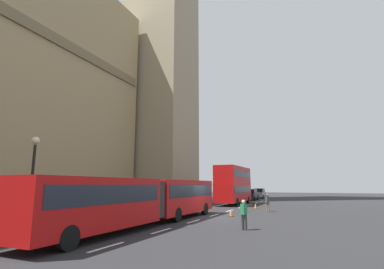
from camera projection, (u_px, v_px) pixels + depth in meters
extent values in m
plane|color=#262628|center=(208.00, 217.00, 22.90)|extent=(160.00, 160.00, 0.00)
cube|color=silver|center=(107.00, 247.00, 11.85)|extent=(2.20, 0.16, 0.01)
cube|color=silver|center=(161.00, 231.00, 16.01)|extent=(2.20, 0.16, 0.01)
cube|color=silver|center=(194.00, 221.00, 20.17)|extent=(2.20, 0.16, 0.01)
cube|color=silver|center=(215.00, 215.00, 24.33)|extent=(2.20, 0.16, 0.01)
cube|color=silver|center=(230.00, 211.00, 28.49)|extent=(2.20, 0.16, 0.01)
cube|color=silver|center=(241.00, 207.00, 32.65)|extent=(2.20, 0.16, 0.01)
cube|color=silver|center=(249.00, 205.00, 36.80)|extent=(2.20, 0.16, 0.01)
cube|color=silver|center=(256.00, 203.00, 40.96)|extent=(2.20, 0.16, 0.01)
cube|color=silver|center=(262.00, 201.00, 45.12)|extent=(2.20, 0.16, 0.01)
cube|color=tan|center=(162.00, 35.00, 52.24)|extent=(10.28, 10.28, 59.09)
cube|color=#B20F0F|center=(179.00, 196.00, 22.80)|extent=(8.68, 2.50, 2.50)
cube|color=#1E232D|center=(179.00, 190.00, 22.88)|extent=(7.99, 2.54, 0.90)
cube|color=#B20F0F|center=(94.00, 203.00, 14.13)|extent=(8.68, 2.50, 2.50)
cube|color=#1E232D|center=(95.00, 194.00, 14.21)|extent=(7.99, 2.54, 0.90)
cylinder|color=#2D2D2D|center=(147.00, 199.00, 18.47)|extent=(2.38, 2.38, 2.25)
cylinder|color=black|center=(205.00, 209.00, 24.67)|extent=(1.00, 0.30, 1.00)
cylinder|color=black|center=(177.00, 215.00, 19.80)|extent=(1.00, 0.30, 1.00)
cylinder|color=black|center=(68.00, 238.00, 11.14)|extent=(1.00, 0.30, 1.00)
cube|color=#B20F0F|center=(234.00, 192.00, 37.79)|extent=(9.73, 2.50, 2.40)
cube|color=black|center=(234.00, 189.00, 37.85)|extent=(8.75, 2.54, 0.84)
cube|color=#B20F0F|center=(233.00, 175.00, 38.18)|extent=(9.53, 2.50, 2.10)
cube|color=black|center=(233.00, 174.00, 38.20)|extent=(8.75, 2.54, 0.84)
cylinder|color=black|center=(248.00, 200.00, 39.98)|extent=(1.00, 0.30, 1.00)
cylinder|color=black|center=(236.00, 202.00, 34.35)|extent=(1.00, 0.30, 1.00)
cube|color=black|center=(251.00, 196.00, 48.48)|extent=(4.40, 1.80, 0.90)
cube|color=black|center=(251.00, 191.00, 48.43)|extent=(2.46, 1.66, 0.70)
cylinder|color=black|center=(258.00, 198.00, 49.37)|extent=(0.64, 0.30, 0.64)
cylinder|color=black|center=(254.00, 199.00, 46.82)|extent=(0.64, 0.30, 0.64)
cube|color=gray|center=(260.00, 194.00, 56.07)|extent=(4.40, 1.80, 0.90)
cube|color=black|center=(259.00, 190.00, 56.02)|extent=(2.46, 1.66, 0.70)
cylinder|color=black|center=(265.00, 196.00, 56.96)|extent=(0.64, 0.30, 0.64)
cylinder|color=black|center=(263.00, 197.00, 54.41)|extent=(0.64, 0.30, 0.64)
cube|color=black|center=(231.00, 216.00, 23.29)|extent=(0.36, 0.36, 0.03)
cone|color=orange|center=(231.00, 213.00, 23.34)|extent=(0.28, 0.28, 0.55)
cylinder|color=white|center=(231.00, 212.00, 23.35)|extent=(0.17, 0.17, 0.08)
cube|color=black|center=(256.00, 209.00, 30.93)|extent=(0.36, 0.36, 0.03)
cone|color=orange|center=(255.00, 206.00, 30.98)|extent=(0.28, 0.28, 0.55)
cylinder|color=white|center=(255.00, 206.00, 30.98)|extent=(0.17, 0.17, 0.08)
cylinder|color=black|center=(27.00, 229.00, 15.58)|extent=(0.32, 0.32, 0.30)
cylinder|color=black|center=(31.00, 187.00, 15.97)|extent=(0.16, 0.16, 4.80)
sphere|color=beige|center=(36.00, 141.00, 16.43)|extent=(0.44, 0.44, 0.44)
cylinder|color=#333333|center=(243.00, 222.00, 16.44)|extent=(0.16, 0.16, 0.86)
cylinder|color=#333333|center=(246.00, 222.00, 16.31)|extent=(0.16, 0.16, 0.86)
cube|color=#267F4C|center=(244.00, 209.00, 16.50)|extent=(0.45, 0.34, 0.60)
sphere|color=beige|center=(243.00, 202.00, 16.57)|extent=(0.22, 0.22, 0.22)
cylinder|color=#726651|center=(269.00, 207.00, 27.28)|extent=(0.16, 0.16, 0.86)
cylinder|color=#726651|center=(267.00, 207.00, 27.43)|extent=(0.16, 0.16, 0.86)
cube|color=#3F3F47|center=(267.00, 199.00, 27.48)|extent=(0.46, 0.39, 0.60)
sphere|color=#936B4C|center=(267.00, 195.00, 27.55)|extent=(0.22, 0.22, 0.22)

